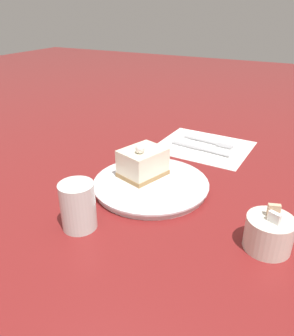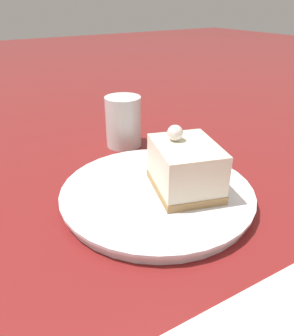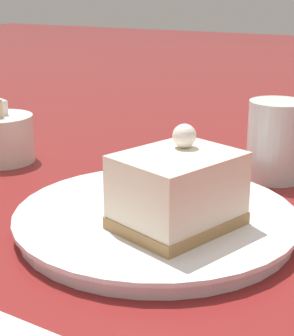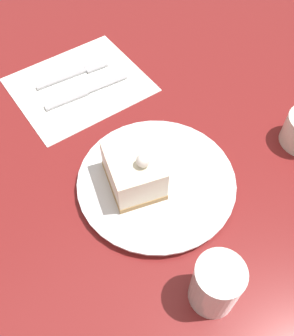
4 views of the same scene
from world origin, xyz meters
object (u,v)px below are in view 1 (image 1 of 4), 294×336
drinking_glass (78,206)px  sugar_bowl (269,233)px  fork (212,143)px  knife (194,148)px  cake_slice (143,163)px  plate (151,184)px

drinking_glass → sugar_bowl: bearing=107.2°
fork → knife: 0.07m
fork → sugar_bowl: size_ratio=1.92×
cake_slice → fork: cake_slice is taller
fork → drinking_glass: size_ratio=1.71×
plate → knife: 0.25m
sugar_bowl → fork: bearing=-151.2°
cake_slice → drinking_glass: 0.21m
fork → drinking_glass: bearing=-3.7°
plate → knife: size_ratio=1.46×
plate → cake_slice: 0.05m
plate → fork: bearing=171.8°
knife → sugar_bowl: bearing=43.9°
cake_slice → sugar_bowl: (0.11, 0.29, -0.02)m
knife → sugar_bowl: size_ratio=2.20×
plate → drinking_glass: (0.19, -0.05, 0.04)m
fork → sugar_bowl: sugar_bowl is taller
sugar_bowl → drinking_glass: size_ratio=0.89×
knife → fork: bearing=156.7°
plate → knife: (-0.25, 0.01, -0.00)m
plate → fork: plate is taller
fork → sugar_bowl: bearing=36.2°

